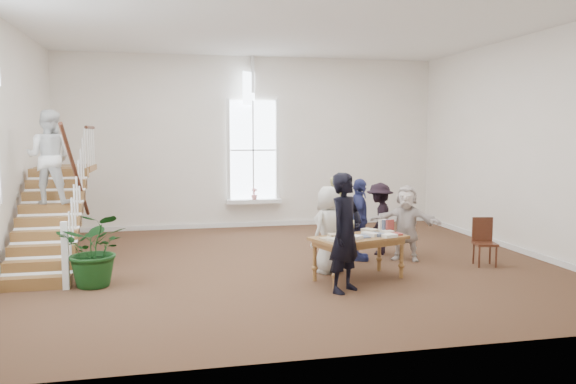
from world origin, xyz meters
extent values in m
plane|color=#462B1B|center=(0.00, 0.00, 0.00)|extent=(10.00, 10.00, 0.00)
plane|color=silver|center=(0.00, 4.50, 2.25)|extent=(10.00, 0.00, 10.00)
plane|color=silver|center=(0.00, -4.50, 2.25)|extent=(10.00, 0.00, 10.00)
plane|color=silver|center=(5.00, 0.00, 2.25)|extent=(0.00, 9.00, 9.00)
plane|color=white|center=(0.00, 0.00, 4.50)|extent=(10.00, 10.00, 0.00)
cube|color=white|center=(0.00, 4.32, 0.70)|extent=(1.45, 0.28, 0.10)
plane|color=white|center=(0.00, 4.44, 2.05)|extent=(2.60, 0.00, 2.60)
plane|color=white|center=(0.00, 4.44, 3.65)|extent=(0.60, 0.60, 0.85)
cube|color=white|center=(0.00, 4.47, 0.06)|extent=(10.00, 0.04, 0.12)
imported|color=pink|center=(0.00, 4.29, 0.90)|extent=(0.17, 0.17, 0.30)
cube|color=brown|center=(-4.35, -0.80, 0.10)|extent=(1.10, 0.30, 0.20)
cube|color=brown|center=(-4.35, -0.50, 0.30)|extent=(1.10, 0.30, 0.20)
cube|color=brown|center=(-4.35, -0.20, 0.50)|extent=(1.10, 0.30, 0.20)
cube|color=brown|center=(-4.35, 0.10, 0.70)|extent=(1.10, 0.30, 0.20)
cube|color=brown|center=(-4.35, 0.40, 0.90)|extent=(1.10, 0.30, 0.20)
cube|color=brown|center=(-4.35, 0.70, 1.10)|extent=(1.10, 0.30, 0.20)
cube|color=brown|center=(-4.35, 1.00, 1.30)|extent=(1.10, 0.30, 0.20)
cube|color=brown|center=(-4.35, 1.30, 1.50)|extent=(1.10, 0.30, 0.20)
cube|color=brown|center=(-4.35, 1.60, 1.70)|extent=(1.10, 0.30, 0.20)
cube|color=brown|center=(-4.35, 2.50, 1.74)|extent=(1.10, 1.20, 0.12)
cube|color=white|center=(-3.86, -0.95, 0.55)|extent=(0.10, 0.10, 1.10)
cylinder|color=#371A0F|center=(-3.85, 0.40, 1.75)|extent=(0.07, 2.74, 1.86)
imported|color=silver|center=(-4.35, 0.70, 2.06)|extent=(0.94, 0.79, 1.72)
cube|color=brown|center=(0.93, -1.35, 0.72)|extent=(1.76, 1.25, 0.05)
cube|color=brown|center=(0.93, -1.35, 0.65)|extent=(1.61, 1.10, 0.10)
cylinder|color=brown|center=(0.36, -1.85, 0.34)|extent=(0.07, 0.07, 0.70)
cylinder|color=brown|center=(1.69, -1.42, 0.34)|extent=(0.07, 0.07, 0.70)
cylinder|color=brown|center=(0.17, -1.28, 0.34)|extent=(0.07, 0.07, 0.70)
cylinder|color=brown|center=(1.50, -0.85, 0.34)|extent=(0.07, 0.07, 0.70)
cube|color=silver|center=(1.51, -1.19, 0.78)|extent=(0.20, 0.22, 0.05)
cube|color=beige|center=(0.55, -1.63, 0.78)|extent=(0.15, 0.21, 0.06)
cube|color=tan|center=(0.34, -1.52, 0.76)|extent=(0.29, 0.31, 0.03)
cube|color=silver|center=(1.14, -1.35, 0.78)|extent=(0.26, 0.33, 0.06)
cube|color=#4C5972|center=(0.97, -1.42, 0.76)|extent=(0.22, 0.28, 0.02)
cube|color=maroon|center=(1.59, -1.33, 0.76)|extent=(0.23, 0.24, 0.03)
cube|color=white|center=(0.79, -1.52, 0.78)|extent=(0.27, 0.32, 0.06)
cube|color=#BFB299|center=(1.26, -1.00, 0.78)|extent=(0.29, 0.33, 0.06)
cube|color=silver|center=(1.40, -1.49, 0.77)|extent=(0.30, 0.30, 0.05)
cube|color=beige|center=(0.42, -1.66, 0.77)|extent=(0.28, 0.27, 0.05)
cube|color=tan|center=(0.50, -1.32, 0.78)|extent=(0.18, 0.21, 0.06)
cube|color=silver|center=(0.64, -1.66, 0.78)|extent=(0.25, 0.26, 0.06)
cube|color=#4C5972|center=(1.24, -1.38, 0.77)|extent=(0.25, 0.28, 0.05)
imported|color=black|center=(0.48, -2.00, 0.94)|extent=(0.82, 0.79, 1.89)
imported|color=beige|center=(0.58, -0.75, 0.78)|extent=(0.91, 0.85, 1.56)
imported|color=#F7ED9A|center=(0.88, -0.25, 0.86)|extent=(1.05, 1.03, 1.71)
imported|color=navy|center=(1.43, 0.06, 0.81)|extent=(0.67, 1.02, 1.61)
imported|color=black|center=(2.03, 0.51, 0.74)|extent=(0.95, 1.10, 1.48)
imported|color=silver|center=(2.33, -0.14, 0.74)|extent=(1.40, 1.11, 1.49)
imported|color=#133C14|center=(-3.40, -0.85, 0.62)|extent=(1.29, 1.17, 1.24)
cube|color=#371A0F|center=(3.60, -0.90, 0.42)|extent=(0.46, 0.46, 0.05)
cube|color=#371A0F|center=(3.64, -0.73, 0.67)|extent=(0.39, 0.12, 0.47)
cylinder|color=#371A0F|center=(3.41, -1.03, 0.20)|extent=(0.04, 0.04, 0.41)
cylinder|color=#371A0F|center=(3.72, -1.09, 0.20)|extent=(0.04, 0.04, 0.41)
cylinder|color=#371A0F|center=(3.48, -0.72, 0.20)|extent=(0.04, 0.04, 0.41)
cylinder|color=#371A0F|center=(3.79, -0.78, 0.20)|extent=(0.04, 0.04, 0.41)
camera|label=1|loc=(-2.23, -10.30, 2.50)|focal=35.00mm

